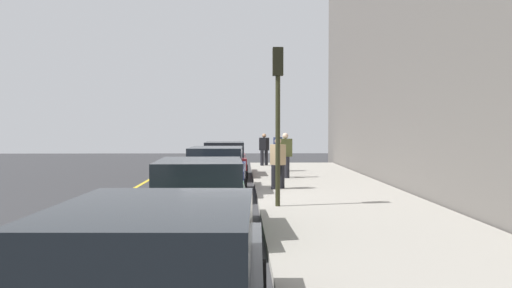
{
  "coord_description": "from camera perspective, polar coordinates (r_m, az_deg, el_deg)",
  "views": [
    {
      "loc": [
        -16.98,
        -0.59,
        2.15
      ],
      "look_at": [
        2.3,
        -1.05,
        1.55
      ],
      "focal_mm": 39.25,
      "sensor_mm": 36.0,
      "label": 1
    }
  ],
  "objects": [
    {
      "name": "pedestrian_navy_coat",
      "position": [
        25.09,
        2.24,
        -0.66
      ],
      "size": [
        0.52,
        0.57,
        1.75
      ],
      "color": "black",
      "rests_on": "sidewalk"
    },
    {
      "name": "pedestrian_black_coat",
      "position": [
        28.88,
        0.84,
        -0.45
      ],
      "size": [
        0.5,
        0.52,
        1.65
      ],
      "color": "black",
      "rests_on": "sidewalk"
    },
    {
      "name": "parked_car_green",
      "position": [
        11.03,
        -5.71,
        -5.49
      ],
      "size": [
        4.66,
        2.0,
        1.51
      ],
      "color": "black",
      "rests_on": "ground"
    },
    {
      "name": "ground_plane",
      "position": [
        17.13,
        -3.33,
        -5.44
      ],
      "size": [
        56.0,
        56.0,
        0.0
      ],
      "primitive_type": "plane",
      "color": "#333335"
    },
    {
      "name": "parked_car_maroon",
      "position": [
        23.66,
        -3.22,
        -1.6
      ],
      "size": [
        4.66,
        1.94,
        1.51
      ],
      "color": "black",
      "rests_on": "ground"
    },
    {
      "name": "parked_car_navy",
      "position": [
        17.71,
        -4.05,
        -2.74
      ],
      "size": [
        4.64,
        1.96,
        1.51
      ],
      "color": "black",
      "rests_on": "ground"
    },
    {
      "name": "pedestrian_olive_coat",
      "position": [
        21.97,
        3.01,
        -1.0
      ],
      "size": [
        0.57,
        0.54,
        1.76
      ],
      "color": "black",
      "rests_on": "sidewalk"
    },
    {
      "name": "sidewalk",
      "position": [
        17.32,
        7.69,
        -5.12
      ],
      "size": [
        28.0,
        4.6,
        0.15
      ],
      "primitive_type": "cube",
      "color": "#A39E93",
      "rests_on": "ground"
    },
    {
      "name": "lane_stripe_centre",
      "position": [
        17.54,
        -13.89,
        -5.31
      ],
      "size": [
        28.0,
        0.14,
        0.01
      ],
      "primitive_type": "cube",
      "color": "gold",
      "rests_on": "ground"
    },
    {
      "name": "pedestrian_tan_coat",
      "position": [
        18.02,
        2.25,
        -1.8
      ],
      "size": [
        0.52,
        0.51,
        1.64
      ],
      "color": "black",
      "rests_on": "sidewalk"
    },
    {
      "name": "rolling_suitcase",
      "position": [
        25.5,
        2.35,
        -2.15
      ],
      "size": [
        0.34,
        0.22,
        0.86
      ],
      "color": "black",
      "rests_on": "sidewalk"
    },
    {
      "name": "traffic_light_pole",
      "position": [
        14.07,
        2.24,
        4.68
      ],
      "size": [
        0.35,
        0.26,
        3.98
      ],
      "color": "#2D2D19",
      "rests_on": "sidewalk"
    }
  ]
}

